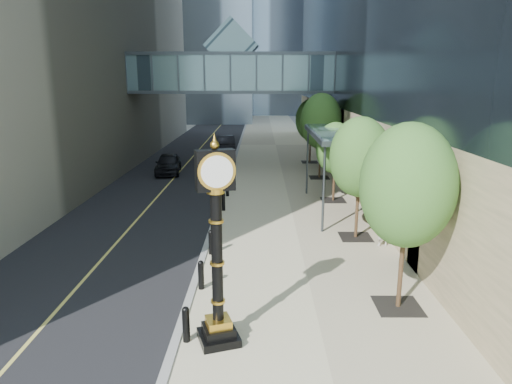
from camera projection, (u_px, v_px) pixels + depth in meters
ground at (288, 366)px, 11.37m from camera, size 320.00×320.00×0.00m
road at (203, 145)px, 50.28m from camera, size 8.00×180.00×0.02m
sidewalk at (276, 145)px, 50.21m from camera, size 8.00×180.00×0.06m
curb at (239, 145)px, 50.24m from camera, size 0.25×180.00×0.07m
skywalk at (232, 71)px, 36.76m from camera, size 17.00×4.20×5.80m
entrance_canopy at (340, 134)px, 23.94m from camera, size 3.00×8.00×4.38m
bollard_row at (215, 231)px, 20.01m from camera, size 0.20×16.20×0.90m
street_trees at (336, 137)px, 25.97m from camera, size 2.94×28.71×6.05m
street_clock at (217, 259)px, 11.78m from camera, size 1.29×1.29×5.45m
pedestrian at (383, 227)px, 19.29m from camera, size 0.67×0.51×1.65m
car_near at (168, 164)px, 34.74m from camera, size 2.26×4.63×1.52m
car_far at (225, 143)px, 45.90m from camera, size 2.28×4.99×1.59m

